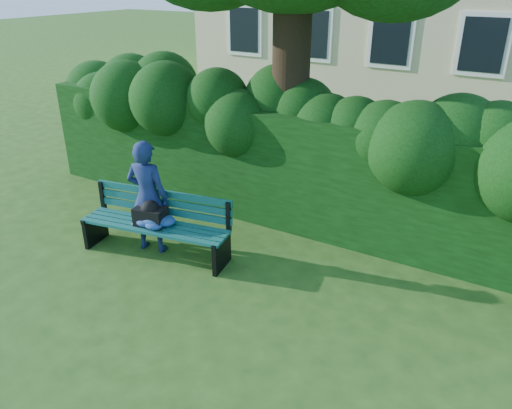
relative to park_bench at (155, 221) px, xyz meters
The scene contains 4 objects.
ground 1.52m from the park_bench, ahead, with size 80.00×80.00×0.00m, color #294E19.
hedge 2.47m from the park_bench, 54.38° to the left, with size 10.00×1.00×1.80m.
park_bench is the anchor object (origin of this frame).
man_reading 0.35m from the park_bench, 159.26° to the left, with size 0.60×0.39×1.65m, color navy.
Camera 1 is at (2.98, -4.43, 3.67)m, focal length 35.00 mm.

